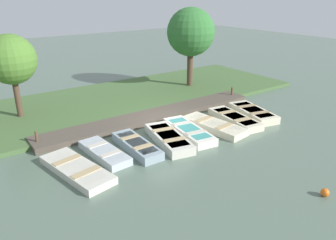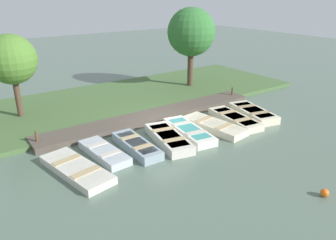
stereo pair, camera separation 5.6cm
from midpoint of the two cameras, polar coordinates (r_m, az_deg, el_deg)
The scene contains 16 objects.
ground_plane at distance 17.17m, azimuth -0.30°, elevation -0.91°, with size 80.00×80.00×0.00m, color #566B5B.
shore_bank at distance 21.18m, azimuth -8.08°, elevation 3.59°, with size 8.00×24.00×0.22m.
dock_walkway at distance 18.02m, azimuth -2.44°, elevation 0.70°, with size 1.57×13.01×0.30m.
rowboat_0 at distance 13.22m, azimuth -15.56°, elevation -8.24°, with size 3.72×1.89×0.33m.
rowboat_1 at distance 14.22m, azimuth -10.97°, elevation -5.55°, with size 2.97×1.21×0.36m.
rowboat_2 at distance 14.54m, azimuth -5.41°, elevation -4.45°, with size 3.09×1.01×0.41m.
rowboat_3 at distance 15.14m, azimuth 0.19°, elevation -3.21°, with size 3.47×1.78×0.43m.
rowboat_4 at distance 15.97m, azimuth 3.72°, elevation -1.96°, with size 3.53×1.56×0.40m.
rowboat_5 at distance 16.81m, azimuth 8.05°, elevation -0.97°, with size 3.58×1.64×0.37m.
rowboat_6 at distance 17.87m, azimuth 11.61°, elevation 0.21°, with size 3.49×1.53×0.38m.
rowboat_7 at distance 18.94m, azimuth 14.66°, elevation 1.25°, with size 3.35×1.91×0.43m.
mooring_post_near at distance 15.74m, azimuth -21.78°, elevation -3.08°, with size 0.12×0.12×0.81m.
mooring_post_far at distance 21.64m, azimuth 11.18°, elevation 4.61°, with size 0.12×0.12×0.81m.
buoy at distance 12.62m, azimuth 25.73°, elevation -11.35°, with size 0.29×0.29×0.29m.
park_tree_far_left at distance 18.79m, azimuth -25.54°, elevation 9.43°, with size 2.57×2.57×4.60m.
park_tree_left at distance 23.17m, azimuth 4.14°, elevation 14.95°, with size 3.28×3.28×5.60m.
Camera 2 is at (13.04, -9.05, 6.54)m, focal length 35.00 mm.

